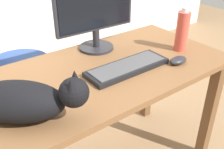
# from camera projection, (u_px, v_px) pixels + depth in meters

# --- Properties ---
(desk) EXTENTS (1.52, 0.68, 0.75)m
(desk) POSITION_uv_depth(u_px,v_px,m) (89.00, 93.00, 1.34)
(desk) COLOR brown
(desk) RESTS_ON ground_plane
(office_chair) EXTENTS (0.48, 0.48, 0.95)m
(office_chair) POSITION_uv_depth(u_px,v_px,m) (14.00, 80.00, 1.90)
(office_chair) COLOR black
(office_chair) RESTS_ON ground_plane
(monitor) EXTENTS (0.48, 0.20, 0.41)m
(monitor) POSITION_uv_depth(u_px,v_px,m) (95.00, 10.00, 1.43)
(monitor) COLOR #232328
(monitor) RESTS_ON desk
(keyboard) EXTENTS (0.44, 0.15, 0.03)m
(keyboard) POSITION_uv_depth(u_px,v_px,m) (127.00, 67.00, 1.32)
(keyboard) COLOR black
(keyboard) RESTS_ON desk
(cat) EXTENTS (0.47, 0.43, 0.20)m
(cat) POSITION_uv_depth(u_px,v_px,m) (23.00, 100.00, 0.96)
(cat) COLOR black
(cat) RESTS_ON desk
(computer_mouse) EXTENTS (0.11, 0.06, 0.04)m
(computer_mouse) POSITION_uv_depth(u_px,v_px,m) (178.00, 60.00, 1.37)
(computer_mouse) COLOR #232328
(computer_mouse) RESTS_ON desk
(water_bottle) EXTENTS (0.07, 0.07, 0.25)m
(water_bottle) POSITION_uv_depth(u_px,v_px,m) (182.00, 31.00, 1.47)
(water_bottle) COLOR #D84C3D
(water_bottle) RESTS_ON desk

